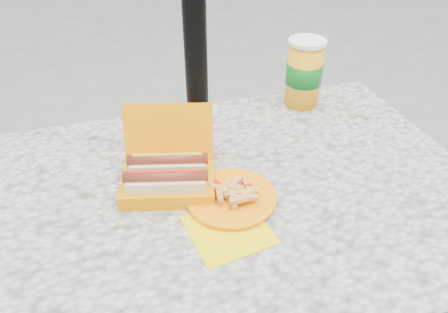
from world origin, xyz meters
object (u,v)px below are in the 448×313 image
object	(u,v)px
hotdog_box	(168,175)
soda_cup	(304,73)
umbrella_pole	(194,13)
fries_plate	(231,199)

from	to	relation	value
hotdog_box	soda_cup	size ratio (longest dim) A/B	1.24
umbrella_pole	hotdog_box	distance (m)	0.35
umbrella_pole	fries_plate	size ratio (longest dim) A/B	8.24
umbrella_pole	soda_cup	distance (m)	0.46
fries_plate	umbrella_pole	bearing A→B (deg)	94.95
fries_plate	soda_cup	distance (m)	0.50
soda_cup	hotdog_box	bearing A→B (deg)	-148.97
umbrella_pole	hotdog_box	bearing A→B (deg)	-131.86
umbrella_pole	soda_cup	size ratio (longest dim) A/B	11.22
umbrella_pole	hotdog_box	world-z (taller)	umbrella_pole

